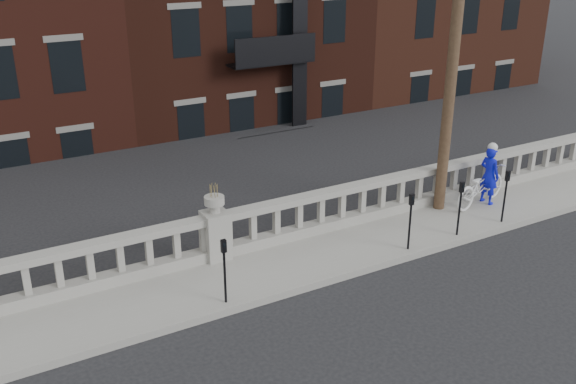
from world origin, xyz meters
The scene contains 12 objects.
ground centered at (0.00, 0.00, 0.00)m, with size 120.00×120.00×0.00m, color black.
sidewalk centered at (0.00, 3.00, 0.07)m, with size 32.00×2.20×0.15m, color gray.
balustrade centered at (0.00, 3.95, 0.64)m, with size 28.00×0.34×1.03m.
planter_pedestal centered at (0.00, 3.95, 0.83)m, with size 0.55×0.55×1.76m.
lower_level centered at (0.56, 23.04, 2.63)m, with size 80.00×44.00×20.80m.
utility_pole centered at (6.20, 3.60, 5.24)m, with size 1.60×0.28×10.00m.
parking_meter_a centered at (-0.60, 2.15, 1.00)m, with size 0.10×0.09×1.36m.
parking_meter_b centered at (3.97, 2.15, 1.00)m, with size 0.10×0.09×1.36m.
parking_meter_c centered at (5.47, 2.15, 1.00)m, with size 0.10×0.09×1.36m.
parking_meter_d centered at (6.97, 2.15, 1.00)m, with size 0.10×0.09×1.36m.
bicycle centered at (7.28, 3.25, 0.68)m, with size 0.71×2.03×1.07m, color white.
cyclist centered at (7.54, 3.23, 0.93)m, with size 0.57×0.38×1.57m, color #0D13CF.
Camera 1 is at (-4.91, -7.87, 6.92)m, focal length 40.00 mm.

